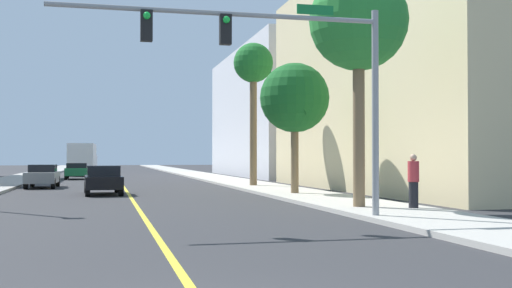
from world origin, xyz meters
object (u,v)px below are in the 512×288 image
at_px(palm_mid, 295,99).
at_px(palm_far, 253,68).
at_px(delivery_truck, 83,159).
at_px(traffic_signal_mast, 281,59).
at_px(car_black, 103,179).
at_px(pedestrian, 413,181).
at_px(palm_near, 358,23).
at_px(car_green, 77,171).
at_px(car_gray, 43,176).

xyz_separation_m(palm_mid, palm_far, (-0.03, 8.33, 2.61)).
bearing_deg(delivery_truck, traffic_signal_mast, -79.62).
xyz_separation_m(car_black, pedestrian, (10.13, -12.64, 0.30)).
distance_m(traffic_signal_mast, palm_near, 5.13).
bearing_deg(palm_far, car_green, 122.42).
bearing_deg(car_gray, car_green, -94.76).
distance_m(traffic_signal_mast, car_black, 16.05).
bearing_deg(delivery_truck, palm_near, -74.49).
xyz_separation_m(palm_mid, car_black, (-8.84, 3.37, -3.88)).
bearing_deg(car_green, delivery_truck, 88.63).
bearing_deg(palm_mid, traffic_signal_mast, -109.07).
xyz_separation_m(palm_far, car_green, (-10.95, 17.24, -6.51)).
relative_size(car_green, car_gray, 1.01).
xyz_separation_m(car_green, delivery_truck, (0.14, 10.45, 0.95)).
bearing_deg(pedestrian, car_gray, 177.49).
xyz_separation_m(palm_near, car_green, (-10.71, 33.90, -5.75)).
bearing_deg(pedestrian, car_green, 163.00).
height_order(palm_mid, palm_far, palm_far).
relative_size(traffic_signal_mast, delivery_truck, 1.14).
relative_size(palm_far, delivery_truck, 1.05).
bearing_deg(palm_mid, palm_far, 90.23).
xyz_separation_m(palm_mid, delivery_truck, (-10.84, 36.02, -2.96)).
height_order(palm_mid, car_gray, palm_mid).
xyz_separation_m(car_black, car_gray, (-3.53, 7.70, -0.03)).
bearing_deg(car_gray, pedestrian, 124.60).
height_order(palm_far, car_gray, palm_far).
relative_size(palm_mid, car_green, 1.44).
height_order(traffic_signal_mast, palm_far, palm_far).
height_order(delivery_truck, pedestrian, delivery_truck).
bearing_deg(delivery_truck, car_black, -84.38).
relative_size(traffic_signal_mast, car_gray, 2.22).
bearing_deg(palm_far, palm_mid, -89.77).
relative_size(palm_far, car_black, 2.00).
bearing_deg(palm_mid, car_gray, 138.17).
height_order(palm_far, pedestrian, palm_far).
xyz_separation_m(palm_mid, pedestrian, (1.29, -9.26, -3.57)).
bearing_deg(car_green, palm_mid, -67.36).
distance_m(palm_far, car_green, 21.44).
relative_size(traffic_signal_mast, car_green, 2.19).
xyz_separation_m(traffic_signal_mast, pedestrian, (5.23, 2.14, -3.57)).
height_order(traffic_signal_mast, palm_near, palm_near).
bearing_deg(car_black, pedestrian, -53.67).
height_order(car_black, pedestrian, pedestrian).
bearing_deg(car_green, palm_near, -73.07).
xyz_separation_m(car_gray, pedestrian, (13.66, -20.34, 0.33)).
height_order(traffic_signal_mast, car_gray, traffic_signal_mast).
bearing_deg(delivery_truck, car_gray, -91.40).
distance_m(palm_near, delivery_truck, 45.85).
xyz_separation_m(traffic_signal_mast, car_green, (-7.04, 36.98, -3.91)).
xyz_separation_m(palm_near, pedestrian, (1.56, -0.93, -5.42)).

